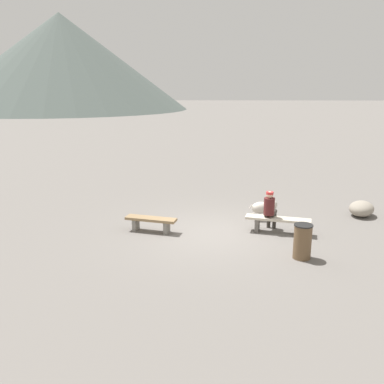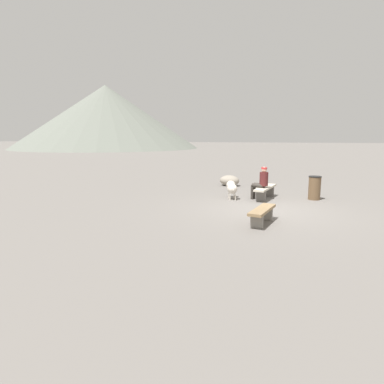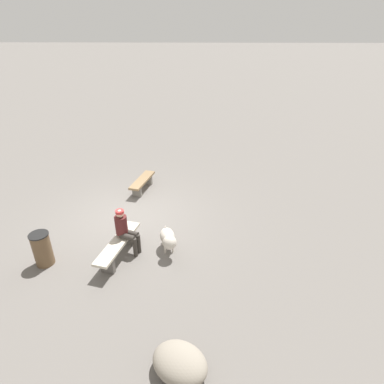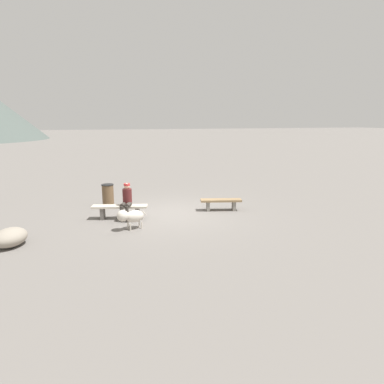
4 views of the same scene
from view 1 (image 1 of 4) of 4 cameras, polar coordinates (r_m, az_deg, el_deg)
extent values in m
cube|color=slate|center=(12.17, 2.92, -5.84)|extent=(210.00, 210.00, 0.06)
cube|color=gray|center=(12.47, -7.76, -4.44)|extent=(0.19, 0.34, 0.35)
cube|color=gray|center=(12.12, -3.51, -4.89)|extent=(0.19, 0.34, 0.35)
cube|color=#8C704C|center=(12.22, -5.69, -3.72)|extent=(1.56, 0.72, 0.08)
cube|color=#605B56|center=(12.40, 8.98, -4.48)|extent=(0.19, 0.37, 0.40)
cube|color=#605B56|center=(12.33, 14.47, -4.88)|extent=(0.19, 0.37, 0.40)
cube|color=beige|center=(12.28, 11.77, -3.65)|extent=(1.91, 0.81, 0.07)
cylinder|color=#511E1E|center=(12.19, 10.60, -1.95)|extent=(0.31, 0.31, 0.50)
sphere|color=beige|center=(12.10, 10.67, -0.39)|extent=(0.20, 0.20, 0.20)
cylinder|color=red|center=(12.08, 10.68, -0.13)|extent=(0.21, 0.21, 0.07)
cylinder|color=#38332D|center=(12.44, 11.15, -2.85)|extent=(0.29, 0.44, 0.15)
cylinder|color=#38332D|center=(12.71, 11.29, -3.76)|extent=(0.11, 0.11, 0.54)
cylinder|color=#38332D|center=(12.47, 10.38, -2.77)|extent=(0.29, 0.44, 0.15)
cylinder|color=#38332D|center=(12.75, 10.54, -3.67)|extent=(0.11, 0.11, 0.54)
ellipsoid|color=beige|center=(13.38, 9.42, -2.16)|extent=(0.66, 0.52, 0.38)
sphere|color=beige|center=(13.50, 10.94, -1.74)|extent=(0.36, 0.36, 0.36)
cylinder|color=beige|center=(13.63, 9.94, -3.17)|extent=(0.04, 0.04, 0.21)
cylinder|color=beige|center=(13.45, 10.28, -3.43)|extent=(0.04, 0.04, 0.21)
cylinder|color=beige|center=(13.49, 8.47, -3.29)|extent=(0.04, 0.04, 0.21)
cylinder|color=beige|center=(13.31, 8.79, -3.56)|extent=(0.04, 0.04, 0.21)
cylinder|color=beige|center=(13.24, 8.10, -2.02)|extent=(0.12, 0.06, 0.15)
cylinder|color=brown|center=(10.69, 14.99, -6.68)|extent=(0.44, 0.44, 0.85)
cylinder|color=black|center=(10.54, 15.15, -4.43)|extent=(0.47, 0.47, 0.03)
ellipsoid|color=gray|center=(14.74, 22.34, -2.13)|extent=(1.16, 1.24, 0.50)
cone|color=#4C5651|center=(77.43, -17.49, 16.74)|extent=(42.74, 42.74, 15.91)
camera|label=2|loc=(15.62, -41.14, 4.29)|focal=31.19mm
camera|label=3|loc=(15.99, 35.54, 15.94)|focal=29.53mm
camera|label=4|loc=(22.87, 9.37, 12.24)|focal=30.98mm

